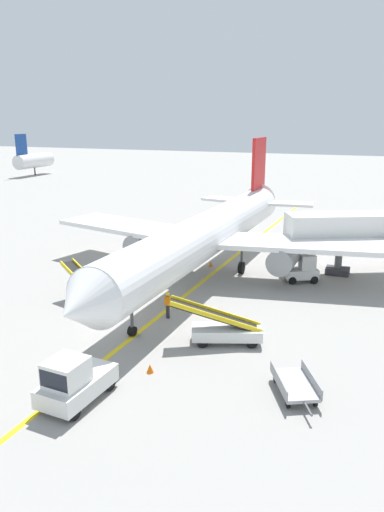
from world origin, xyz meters
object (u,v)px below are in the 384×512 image
Objects in this scene: pushback_tug at (74,381)px; jet_bridge at (380,230)px; safety_cone_nose_left at (211,264)px; safety_cone_nose_right at (130,251)px; belt_loader_aft_hold at (224,329)px; ground_crew_marshaller at (168,304)px; baggage_tug_near_wing at (303,270)px; belt_loader_forward_hold at (90,295)px; airliner at (209,233)px; baggage_cart_loaded at (295,384)px; safety_cone_wingtip_left at (150,368)px.

jet_bridge is at bearing 64.89° from pushback_tug.
safety_cone_nose_right is (-8.34, 1.19, 0.00)m from safety_cone_nose_left.
belt_loader_aft_hold is 4.75m from ground_crew_marshaller.
baggage_tug_near_wing is at bearing 79.60° from belt_loader_aft_hold.
jet_bridge reaches higher than belt_loader_forward_hold.
airliner is 7.63m from baggage_tug_near_wing.
belt_loader_aft_hold reaches higher than safety_cone_nose_right.
safety_cone_wingtip_left is at bearing -173.89° from baggage_cart_loaded.
baggage_tug_near_wing is at bearing 72.34° from pushback_tug.
belt_loader_aft_hold is 1.38× the size of baggage_cart_loaded.
safety_cone_nose_left is (-5.56, 13.18, -0.56)m from belt_loader_aft_hold.
pushback_tug is at bearing -115.11° from jet_bridge.
pushback_tug is 9.03m from belt_loader_aft_hold.
belt_loader_forward_hold is 13.25m from safety_cone_nose_right.
safety_cone_wingtip_left is (-4.53, -16.63, -0.71)m from baggage_tug_near_wing.
jet_bridge is 3.41× the size of pushback_tug.
belt_loader_forward_hold is 5.48m from ground_crew_marshaller.
belt_loader_forward_hold and belt_loader_aft_hold have the same top height.
jet_bridge is at bearing 14.33° from safety_cone_nose_left.
jet_bridge is 28.75× the size of safety_cone_nose_left.
safety_cone_nose_right is at bearing 108.03° from belt_loader_forward_hold.
baggage_cart_loaded is (2.33, -15.90, -0.46)m from baggage_tug_near_wing.
safety_cone_wingtip_left is (2.59, -15.43, -3.20)m from airliner.
ground_crew_marshaller reaches higher than safety_cone_wingtip_left.
safety_cone_wingtip_left is at bearing -105.22° from baggage_tug_near_wing.
belt_loader_forward_hold is (-4.92, -9.14, -2.64)m from airliner.
pushback_tug is 0.74× the size of belt_loader_forward_hold.
baggage_cart_loaded reaches higher than safety_cone_nose_left.
pushback_tug is 11.29m from belt_loader_forward_hold.
airliner is at bearing 61.72° from belt_loader_forward_hold.
baggage_cart_loaded is at bearing 6.11° from safety_cone_wingtip_left.
belt_loader_forward_hold is at bearing -178.25° from ground_crew_marshaller.
belt_loader_forward_hold is 0.99× the size of belt_loader_aft_hold.
safety_cone_wingtip_left is (11.60, -18.88, 0.00)m from safety_cone_nose_right.
baggage_cart_loaded reaches higher than safety_cone_nose_right.
pushback_tug reaches higher than safety_cone_nose_right.
belt_loader_forward_hold reaches higher than pushback_tug.
jet_bridge is 27.14m from pushback_tug.
baggage_tug_near_wing is 1.61× the size of ground_crew_marshaller.
jet_bridge is at bearing 66.15° from belt_loader_aft_hold.
belt_loader_forward_hold is at bearing -110.44° from safety_cone_nose_left.
safety_cone_nose_right is (-13.90, 14.38, -0.56)m from belt_loader_aft_hold.
pushback_tug is at bearing -117.61° from belt_loader_aft_hold.
jet_bridge is at bearing 51.35° from ground_crew_marshaller.
pushback_tug is 8.43× the size of safety_cone_nose_left.
airliner reaches higher than safety_cone_nose_left.
jet_bridge is 2.47× the size of belt_loader_aft_hold.
safety_cone_nose_right is at bearing 134.03° from belt_loader_aft_hold.
safety_cone_wingtip_left is (-9.58, -20.96, -3.32)m from jet_bridge.
jet_bridge is 4.63× the size of baggage_tug_near_wing.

